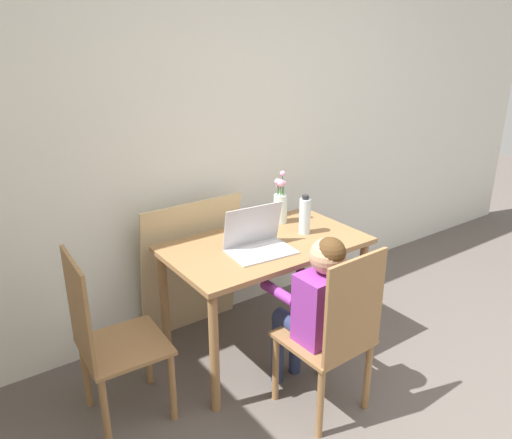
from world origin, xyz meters
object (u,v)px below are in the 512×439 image
at_px(flower_vase, 280,204).
at_px(person_seated, 317,300).
at_px(water_bottle, 305,216).
at_px(chair_occupied, 334,335).
at_px(chair_spare, 108,341).
at_px(laptop, 258,241).

bearing_deg(flower_vase, person_seated, -113.65).
bearing_deg(person_seated, water_bottle, -125.31).
distance_m(chair_occupied, chair_spare, 1.11).
bearing_deg(flower_vase, chair_spare, -168.88).
distance_m(chair_occupied, flower_vase, 0.98).
distance_m(chair_spare, laptop, 0.93).
distance_m(person_seated, flower_vase, 0.82).
distance_m(flower_vase, water_bottle, 0.23).
relative_size(chair_occupied, laptop, 2.50).
bearing_deg(laptop, water_bottle, 11.12).
bearing_deg(chair_occupied, chair_spare, -34.63).
xyz_separation_m(flower_vase, water_bottle, (0.01, -0.23, -0.01)).
height_order(chair_occupied, chair_spare, same).
bearing_deg(person_seated, flower_vase, -115.51).
bearing_deg(chair_spare, laptop, -88.73).
xyz_separation_m(chair_spare, water_bottle, (1.25, 0.02, 0.38)).
distance_m(chair_spare, flower_vase, 1.32).
relative_size(laptop, flower_vase, 1.12).
bearing_deg(laptop, chair_spare, -176.31).
height_order(chair_spare, water_bottle, water_bottle).
distance_m(laptop, flower_vase, 0.46).
xyz_separation_m(chair_spare, person_seated, (0.93, -0.47, 0.14)).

